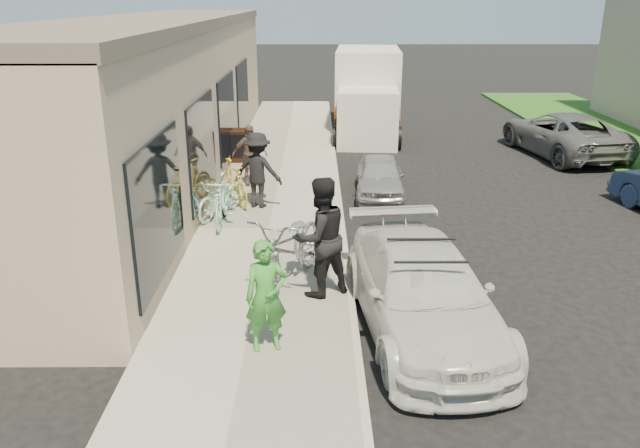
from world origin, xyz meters
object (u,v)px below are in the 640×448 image
object	(u,v)px
man_standing	(320,237)
cruiser_bike_c	(234,182)
moving_truck	(367,96)
bike_rack	(221,199)
sandwich_board	(239,146)
sedan_silver	(380,176)
tandem_bike	(291,249)
far_car_gray	(563,134)
cruiser_bike_b	(220,196)
cruiser_bike_a	(222,200)
bystander_a	(258,170)
bystander_b	(250,155)
sedan_white	(423,291)
woman_rider	(266,296)

from	to	relation	value
man_standing	cruiser_bike_c	size ratio (longest dim) A/B	1.17
moving_truck	man_standing	bearing A→B (deg)	-93.47
bike_rack	sandwich_board	xyz separation A→B (m)	(-0.19, 5.08, -0.01)
sedan_silver	tandem_bike	distance (m)	5.86
sedan_silver	far_car_gray	world-z (taller)	far_car_gray
sedan_silver	far_car_gray	bearing A→B (deg)	38.99
bike_rack	cruiser_bike_b	bearing A→B (deg)	101.48
bike_rack	cruiser_bike_a	distance (m)	0.16
man_standing	bystander_a	distance (m)	4.73
cruiser_bike_a	bystander_b	xyz separation A→B (m)	(0.31, 2.97, 0.25)
tandem_bike	bystander_b	xyz separation A→B (m)	(-1.27, 6.02, 0.12)
far_car_gray	tandem_bike	world-z (taller)	tandem_bike
cruiser_bike_c	sedan_silver	bearing A→B (deg)	-10.60
sedan_white	far_car_gray	size ratio (longest dim) A/B	0.94
sandwich_board	bystander_a	size ratio (longest dim) A/B	0.56
sandwich_board	moving_truck	bearing A→B (deg)	53.19
bike_rack	moving_truck	world-z (taller)	moving_truck
woman_rider	bike_rack	bearing A→B (deg)	89.74
moving_truck	sedan_silver	bearing A→B (deg)	-88.02
sandwich_board	cruiser_bike_c	xyz separation A→B (m)	(0.31, -3.81, 0.01)
woman_rider	cruiser_bike_c	size ratio (longest dim) A/B	0.94
tandem_bike	man_standing	size ratio (longest dim) A/B	1.27
woman_rider	bystander_a	bearing A→B (deg)	81.09
cruiser_bike_b	cruiser_bike_c	bearing A→B (deg)	102.52
woman_rider	bystander_b	xyz separation A→B (m)	(-1.01, 8.03, -0.01)
cruiser_bike_b	bystander_a	world-z (taller)	bystander_a
sandwich_board	sedan_white	world-z (taller)	sedan_white
cruiser_bike_b	bystander_b	bearing A→B (deg)	104.40
tandem_bike	sandwich_board	bearing A→B (deg)	123.82
sedan_silver	bike_rack	bearing A→B (deg)	-143.60
bike_rack	sedan_white	xyz separation A→B (m)	(3.60, -4.47, -0.01)
sedan_white	cruiser_bike_c	xyz separation A→B (m)	(-3.48, 5.74, 0.01)
bike_rack	cruiser_bike_b	xyz separation A→B (m)	(-0.07, 0.35, -0.06)
tandem_bike	bystander_a	xyz separation A→B (m)	(-0.90, 4.20, 0.21)
cruiser_bike_b	bystander_b	world-z (taller)	bystander_b
moving_truck	cruiser_bike_c	distance (m)	9.80
far_car_gray	man_standing	distance (m)	12.71
sedan_white	far_car_gray	xyz separation A→B (m)	(6.21, 11.04, 0.04)
sandwich_board	cruiser_bike_b	xyz separation A→B (m)	(0.12, -4.74, -0.05)
sedan_white	cruiser_bike_c	world-z (taller)	sedan_white
moving_truck	man_standing	distance (m)	13.92
bike_rack	far_car_gray	bearing A→B (deg)	33.84
moving_truck	bystander_b	distance (m)	8.28
moving_truck	woman_rider	world-z (taller)	moving_truck
sandwich_board	sedan_white	xyz separation A→B (m)	(3.79, -9.56, -0.00)
sedan_white	moving_truck	xyz separation A→B (m)	(0.33, 14.75, 0.67)
bike_rack	cruiser_bike_b	world-z (taller)	cruiser_bike_b
bystander_a	sedan_silver	bearing A→B (deg)	-139.80
cruiser_bike_a	cruiser_bike_c	size ratio (longest dim) A/B	1.04
bike_rack	far_car_gray	distance (m)	11.80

